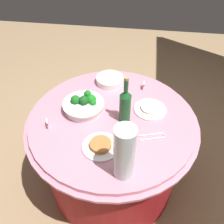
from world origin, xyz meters
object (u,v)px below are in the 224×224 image
(plate_stack, at_px, (110,80))
(wine_bottle, at_px, (125,105))
(label_placard_rear, at_px, (48,123))
(serving_tongs, at_px, (153,136))
(food_plate_rice, at_px, (150,109))
(decorative_fruit_vase, at_px, (124,156))
(broccoli_bowl, at_px, (84,105))
(food_plate_peanuts, at_px, (101,146))
(label_placard_mid, at_px, (144,85))
(label_placard_front, at_px, (125,97))

(plate_stack, distance_m, wine_bottle, 0.43)
(wine_bottle, xyz_separation_m, label_placard_rear, (0.13, -0.48, -0.10))
(serving_tongs, bearing_deg, food_plate_rice, -174.60)
(serving_tongs, bearing_deg, plate_stack, -146.57)
(decorative_fruit_vase, distance_m, label_placard_rear, 0.59)
(broccoli_bowl, height_order, food_plate_peanuts, broccoli_bowl)
(food_plate_rice, xyz_separation_m, label_placard_rear, (0.25, -0.64, 0.02))
(broccoli_bowl, xyz_separation_m, serving_tongs, (0.19, 0.47, -0.04))
(plate_stack, bearing_deg, broccoli_bowl, -21.37)
(food_plate_rice, distance_m, label_placard_rear, 0.69)
(decorative_fruit_vase, distance_m, food_plate_peanuts, 0.25)
(food_plate_rice, bearing_deg, plate_stack, -130.75)
(food_plate_peanuts, bearing_deg, broccoli_bowl, -151.38)
(broccoli_bowl, relative_size, label_placard_mid, 5.09)
(wine_bottle, bearing_deg, label_placard_mid, 162.59)
(plate_stack, xyz_separation_m, food_plate_rice, (0.27, 0.32, -0.01))
(decorative_fruit_vase, distance_m, food_plate_rice, 0.55)
(serving_tongs, relative_size, label_placard_mid, 3.02)
(food_plate_rice, height_order, label_placard_mid, label_placard_mid)
(label_placard_mid, bearing_deg, wine_bottle, -17.41)
(label_placard_rear, bearing_deg, wine_bottle, 105.71)
(broccoli_bowl, xyz_separation_m, food_plate_peanuts, (0.31, 0.17, -0.03))
(broccoli_bowl, xyz_separation_m, wine_bottle, (0.06, 0.28, 0.09))
(wine_bottle, relative_size, label_placard_front, 6.11)
(plate_stack, bearing_deg, label_placard_rear, -31.65)
(wine_bottle, height_order, serving_tongs, wine_bottle)
(food_plate_rice, height_order, label_placard_front, label_placard_front)
(plate_stack, height_order, food_plate_peanuts, plate_stack)
(food_plate_peanuts, distance_m, label_placard_rear, 0.38)
(plate_stack, distance_m, food_plate_peanuts, 0.64)
(food_plate_peanuts, bearing_deg, serving_tongs, 112.00)
(plate_stack, height_order, label_placard_mid, label_placard_mid)
(label_placard_front, distance_m, label_placard_rear, 0.56)
(decorative_fruit_vase, xyz_separation_m, label_placard_mid, (-0.75, 0.08, -0.12))
(serving_tongs, bearing_deg, label_placard_mid, -170.87)
(plate_stack, xyz_separation_m, serving_tongs, (0.52, 0.34, -0.02))
(wine_bottle, distance_m, label_placard_front, 0.21)
(label_placard_rear, bearing_deg, decorative_fruit_vase, 62.24)
(wine_bottle, xyz_separation_m, label_placard_front, (-0.19, -0.02, -0.10))
(wine_bottle, xyz_separation_m, decorative_fruit_vase, (0.40, 0.03, 0.02))
(plate_stack, xyz_separation_m, decorative_fruit_vase, (0.79, 0.19, 0.12))
(wine_bottle, height_order, label_placard_front, wine_bottle)
(decorative_fruit_vase, bearing_deg, broccoli_bowl, -145.37)
(serving_tongs, distance_m, food_plate_peanuts, 0.33)
(broccoli_bowl, relative_size, decorative_fruit_vase, 0.82)
(serving_tongs, relative_size, label_placard_rear, 3.02)
(serving_tongs, bearing_deg, label_placard_front, -147.38)
(decorative_fruit_vase, height_order, food_plate_peanuts, decorative_fruit_vase)
(broccoli_bowl, bearing_deg, plate_stack, 158.63)
(food_plate_peanuts, distance_m, label_placard_front, 0.45)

